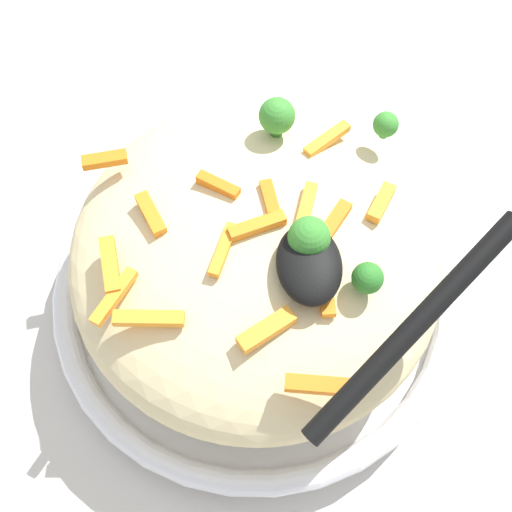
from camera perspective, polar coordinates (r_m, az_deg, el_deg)
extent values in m
plane|color=beige|center=(0.54, 0.00, -4.08)|extent=(2.40, 2.40, 0.00)
cylinder|color=silver|center=(0.53, 0.00, -3.57)|extent=(0.29, 0.29, 0.02)
torus|color=silver|center=(0.51, 0.00, -2.61)|extent=(0.31, 0.31, 0.02)
torus|color=black|center=(0.50, 0.00, -2.43)|extent=(0.30, 0.30, 0.00)
ellipsoid|color=beige|center=(0.46, 0.00, 0.32)|extent=(0.27, 0.26, 0.09)
cube|color=orange|center=(0.42, 6.63, 2.76)|extent=(0.03, 0.03, 0.01)
cube|color=orange|center=(0.44, 10.78, 4.55)|extent=(0.03, 0.02, 0.01)
cube|color=orange|center=(0.41, -2.87, 0.56)|extent=(0.04, 0.02, 0.01)
cube|color=orange|center=(0.43, -9.08, 3.58)|extent=(0.03, 0.02, 0.01)
cube|color=orange|center=(0.40, 6.05, -3.20)|extent=(0.03, 0.01, 0.01)
cube|color=orange|center=(0.38, 5.72, -11.07)|extent=(0.02, 0.04, 0.01)
cube|color=orange|center=(0.43, 1.18, 5.02)|extent=(0.03, 0.01, 0.01)
cube|color=orange|center=(0.39, 0.44, -6.43)|extent=(0.03, 0.04, 0.01)
cube|color=orange|center=(0.43, -3.28, 6.09)|extent=(0.02, 0.03, 0.01)
cube|color=orange|center=(0.46, -12.96, 8.12)|extent=(0.01, 0.03, 0.01)
cube|color=orange|center=(0.42, -12.49, -0.79)|extent=(0.04, 0.01, 0.01)
cube|color=orange|center=(0.41, 0.06, 2.60)|extent=(0.02, 0.04, 0.01)
cube|color=orange|center=(0.42, 4.21, 4.18)|extent=(0.04, 0.02, 0.01)
cube|color=orange|center=(0.41, -12.17, -3.45)|extent=(0.04, 0.03, 0.01)
cube|color=orange|center=(0.40, -9.27, -5.34)|extent=(0.01, 0.04, 0.01)
cube|color=orange|center=(0.46, 6.16, 10.00)|extent=(0.03, 0.04, 0.01)
cylinder|color=#377928|center=(0.47, 10.97, 10.40)|extent=(0.01, 0.01, 0.01)
sphere|color=#3D8E33|center=(0.47, 11.16, 11.10)|extent=(0.02, 0.02, 0.02)
cylinder|color=#377928|center=(0.47, 1.78, 10.92)|extent=(0.01, 0.01, 0.01)
sphere|color=#3D8E33|center=(0.46, 1.82, 12.03)|extent=(0.03, 0.03, 0.03)
cylinder|color=#377928|center=(0.41, 4.48, 0.66)|extent=(0.01, 0.01, 0.01)
sphere|color=#3D8E33|center=(0.40, 4.61, 1.61)|extent=(0.03, 0.03, 0.03)
cylinder|color=#296820|center=(0.41, 9.42, -2.52)|extent=(0.01, 0.01, 0.01)
sphere|color=#2D7A28|center=(0.40, 9.62, -1.89)|extent=(0.02, 0.02, 0.02)
ellipsoid|color=black|center=(0.40, 4.61, -0.71)|extent=(0.06, 0.04, 0.02)
cylinder|color=black|center=(0.36, 13.37, -6.15)|extent=(0.10, 0.13, 0.07)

